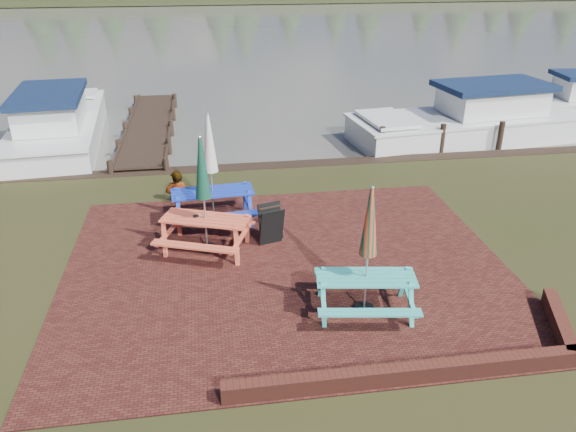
% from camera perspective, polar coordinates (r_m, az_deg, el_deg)
% --- Properties ---
extents(ground, '(120.00, 120.00, 0.00)m').
position_cam_1_polar(ground, '(10.77, 0.66, -7.97)').
color(ground, black).
rests_on(ground, ground).
extents(paving, '(9.00, 7.50, 0.02)m').
position_cam_1_polar(paving, '(11.61, -0.13, -5.22)').
color(paving, '#351310').
rests_on(paving, ground).
extents(brick_wall, '(6.21, 1.79, 0.30)m').
position_cam_1_polar(brick_wall, '(9.39, 16.59, -13.89)').
color(brick_wall, '#4C1E16').
rests_on(brick_wall, ground).
extents(water, '(120.00, 60.00, 0.02)m').
position_cam_1_polar(water, '(46.26, -7.01, 18.06)').
color(water, '#4B4840').
rests_on(water, ground).
extents(picnic_table_teal, '(1.96, 1.80, 2.43)m').
position_cam_1_polar(picnic_table_teal, '(9.95, 7.98, -5.55)').
color(picnic_table_teal, teal).
rests_on(picnic_table_teal, ground).
extents(picnic_table_red, '(2.31, 2.19, 2.56)m').
position_cam_1_polar(picnic_table_red, '(11.97, -8.44, 0.31)').
color(picnic_table_red, '#D75437').
rests_on(picnic_table_red, ground).
extents(picnic_table_blue, '(2.03, 1.83, 2.65)m').
position_cam_1_polar(picnic_table_blue, '(13.24, -7.73, 3.04)').
color(picnic_table_blue, '#162FA5').
rests_on(picnic_table_blue, ground).
extents(chalkboard, '(0.58, 0.65, 0.87)m').
position_cam_1_polar(chalkboard, '(12.36, -1.72, -0.85)').
color(chalkboard, black).
rests_on(chalkboard, ground).
extents(jetty, '(1.76, 9.08, 1.00)m').
position_cam_1_polar(jetty, '(21.06, -13.93, 8.77)').
color(jetty, black).
rests_on(jetty, ground).
extents(boat_jetty, '(3.29, 7.92, 2.24)m').
position_cam_1_polar(boat_jetty, '(20.77, -22.34, 8.38)').
color(boat_jetty, silver).
rests_on(boat_jetty, ground).
extents(boat_near, '(8.29, 3.74, 2.17)m').
position_cam_1_polar(boat_near, '(20.80, 17.96, 9.02)').
color(boat_near, silver).
rests_on(boat_near, ground).
extents(boat_far, '(6.48, 2.84, 1.97)m').
position_cam_1_polar(boat_far, '(25.19, 27.12, 10.09)').
color(boat_far, silver).
rests_on(boat_far, ground).
extents(person, '(0.60, 0.40, 1.62)m').
position_cam_1_polar(person, '(14.62, -11.36, 4.49)').
color(person, gray).
rests_on(person, ground).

